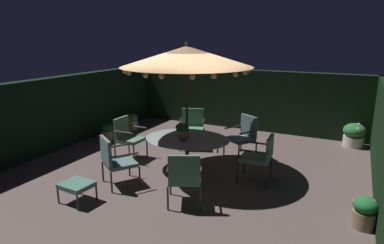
{
  "coord_description": "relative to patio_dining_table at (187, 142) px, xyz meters",
  "views": [
    {
      "loc": [
        3.07,
        -6.04,
        2.82
      ],
      "look_at": [
        -0.05,
        0.22,
        1.01
      ],
      "focal_mm": 31.13,
      "sensor_mm": 36.0,
      "label": 1
    }
  ],
  "objects": [
    {
      "name": "ground_plane",
      "position": [
        0.05,
        0.02,
        -0.63
      ],
      "size": [
        7.72,
        7.94,
        0.02
      ],
      "primitive_type": "cube",
      "color": "brown"
    },
    {
      "name": "hedge_backdrop_rear",
      "position": [
        0.05,
        3.84,
        0.3
      ],
      "size": [
        7.72,
        0.3,
        1.84
      ],
      "primitive_type": "cube",
      "color": "black",
      "rests_on": "ground_plane"
    },
    {
      "name": "hedge_backdrop_left",
      "position": [
        -3.66,
        0.02,
        0.3
      ],
      "size": [
        0.3,
        7.94,
        1.84
      ],
      "primitive_type": "cube",
      "color": "black",
      "rests_on": "ground_plane"
    },
    {
      "name": "patio_dining_table",
      "position": [
        0.0,
        0.0,
        0.0
      ],
      "size": [
        1.85,
        1.51,
        0.72
      ],
      "color": "#2F3133",
      "rests_on": "ground_plane"
    },
    {
      "name": "patio_umbrella",
      "position": [
        0.0,
        -0.0,
        1.81
      ],
      "size": [
        2.69,
        2.69,
        2.71
      ],
      "color": "#31322C",
      "rests_on": "ground_plane"
    },
    {
      "name": "centerpiece_planter",
      "position": [
        -0.01,
        -0.19,
        0.33
      ],
      "size": [
        0.28,
        0.28,
        0.39
      ],
      "color": "#A8614C",
      "rests_on": "patio_dining_table"
    },
    {
      "name": "patio_chair_north",
      "position": [
        1.57,
        0.1,
        -0.05
      ],
      "size": [
        0.64,
        0.61,
        0.95
      ],
      "color": "#2B2B2B",
      "rests_on": "ground_plane"
    },
    {
      "name": "patio_chair_northeast",
      "position": [
        0.83,
        1.35,
        -0.06
      ],
      "size": [
        0.79,
        0.78,
        0.99
      ],
      "color": "#2B3234",
      "rests_on": "ground_plane"
    },
    {
      "name": "patio_chair_east",
      "position": [
        -0.6,
        1.46,
        -0.04
      ],
      "size": [
        0.8,
        0.79,
        0.99
      ],
      "color": "#2D312B",
      "rests_on": "ground_plane"
    },
    {
      "name": "patio_chair_southeast",
      "position": [
        -1.58,
        -0.01,
        -0.04
      ],
      "size": [
        0.57,
        0.57,
        0.98
      ],
      "color": "#2F2D35",
      "rests_on": "ground_plane"
    },
    {
      "name": "patio_chair_south",
      "position": [
        -0.88,
        -1.32,
        -0.07
      ],
      "size": [
        0.83,
        0.82,
        0.98
      ],
      "color": "#2F2A33",
      "rests_on": "ground_plane"
    },
    {
      "name": "patio_chair_southwest",
      "position": [
        0.69,
        -1.43,
        -0.06
      ],
      "size": [
        0.78,
        0.79,
        0.97
      ],
      "color": "#2B322C",
      "rests_on": "ground_plane"
    },
    {
      "name": "ottoman_footrest",
      "position": [
        -1.04,
        -2.16,
        -0.31
      ],
      "size": [
        0.55,
        0.49,
        0.36
      ],
      "color": "#292A31",
      "rests_on": "ground_plane"
    },
    {
      "name": "potted_plant_back_left",
      "position": [
        -3.0,
        2.09,
        -0.35
      ],
      "size": [
        0.39,
        0.36,
        0.5
      ],
      "color": "tan",
      "rests_on": "ground_plane"
    },
    {
      "name": "potted_plant_right_far",
      "position": [
        3.43,
        -0.82,
        -0.36
      ],
      "size": [
        0.37,
        0.36,
        0.49
      ],
      "color": "#84684D",
      "rests_on": "ground_plane"
    },
    {
      "name": "potted_plant_left_near",
      "position": [
        -2.98,
        0.89,
        -0.37
      ],
      "size": [
        0.35,
        0.35,
        0.49
      ],
      "color": "olive",
      "rests_on": "ground_plane"
    },
    {
      "name": "potted_plant_right_near",
      "position": [
        3.2,
        3.37,
        -0.3
      ],
      "size": [
        0.56,
        0.56,
        0.62
      ],
      "color": "beige",
      "rests_on": "ground_plane"
    }
  ]
}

